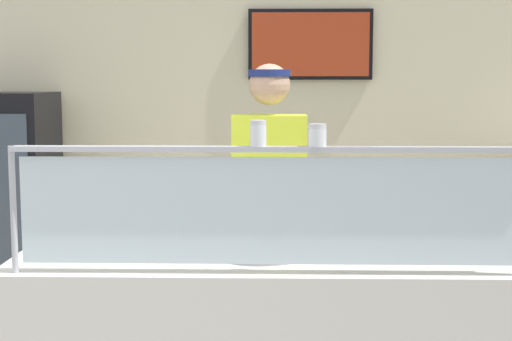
{
  "coord_description": "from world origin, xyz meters",
  "views": [
    {
      "loc": [
        1.09,
        -2.78,
        1.69
      ],
      "look_at": [
        1.01,
        0.43,
        1.3
      ],
      "focal_mm": 54.06,
      "sensor_mm": 36.0,
      "label": 1
    }
  ],
  "objects_px": {
    "parmesan_shaker": "(258,135)",
    "pepper_flake_shaker": "(317,137)",
    "pizza_server": "(249,247)",
    "drink_fridge": "(3,210)",
    "worker_figure": "(270,211)",
    "pizza_tray": "(260,251)"
  },
  "relations": [
    {
      "from": "parmesan_shaker",
      "to": "pepper_flake_shaker",
      "type": "distance_m",
      "value": 0.22
    },
    {
      "from": "pizza_server",
      "to": "pepper_flake_shaker",
      "type": "distance_m",
      "value": 0.63
    },
    {
      "from": "pepper_flake_shaker",
      "to": "drink_fridge",
      "type": "xyz_separation_m",
      "value": [
        -2.0,
        2.25,
        -0.68
      ]
    },
    {
      "from": "worker_figure",
      "to": "drink_fridge",
      "type": "distance_m",
      "value": 2.17
    },
    {
      "from": "worker_figure",
      "to": "drink_fridge",
      "type": "height_order",
      "value": "worker_figure"
    },
    {
      "from": "pepper_flake_shaker",
      "to": "parmesan_shaker",
      "type": "bearing_deg",
      "value": 180.0
    },
    {
      "from": "pizza_tray",
      "to": "parmesan_shaker",
      "type": "relative_size",
      "value": 4.15
    },
    {
      "from": "pizza_server",
      "to": "worker_figure",
      "type": "distance_m",
      "value": 0.79
    },
    {
      "from": "parmesan_shaker",
      "to": "pizza_server",
      "type": "bearing_deg",
      "value": 98.4
    },
    {
      "from": "pizza_tray",
      "to": "pepper_flake_shaker",
      "type": "xyz_separation_m",
      "value": [
        0.22,
        -0.32,
        0.51
      ]
    },
    {
      "from": "pizza_tray",
      "to": "drink_fridge",
      "type": "height_order",
      "value": "drink_fridge"
    },
    {
      "from": "pizza_tray",
      "to": "worker_figure",
      "type": "xyz_separation_m",
      "value": [
        0.04,
        0.77,
        0.04
      ]
    },
    {
      "from": "pizza_tray",
      "to": "parmesan_shaker",
      "type": "xyz_separation_m",
      "value": [
        -0.0,
        -0.32,
        0.51
      ]
    },
    {
      "from": "drink_fridge",
      "to": "parmesan_shaker",
      "type": "bearing_deg",
      "value": -51.66
    },
    {
      "from": "parmesan_shaker",
      "to": "pizza_tray",
      "type": "bearing_deg",
      "value": 89.49
    },
    {
      "from": "pepper_flake_shaker",
      "to": "drink_fridge",
      "type": "bearing_deg",
      "value": 131.61
    },
    {
      "from": "parmesan_shaker",
      "to": "pepper_flake_shaker",
      "type": "bearing_deg",
      "value": 0.0
    },
    {
      "from": "drink_fridge",
      "to": "pizza_server",
      "type": "bearing_deg",
      "value": -48.34
    },
    {
      "from": "pizza_server",
      "to": "drink_fridge",
      "type": "height_order",
      "value": "drink_fridge"
    },
    {
      "from": "pizza_server",
      "to": "parmesan_shaker",
      "type": "distance_m",
      "value": 0.58
    },
    {
      "from": "parmesan_shaker",
      "to": "drink_fridge",
      "type": "height_order",
      "value": "drink_fridge"
    },
    {
      "from": "pizza_tray",
      "to": "pizza_server",
      "type": "xyz_separation_m",
      "value": [
        -0.05,
        -0.02,
        0.02
      ]
    }
  ]
}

